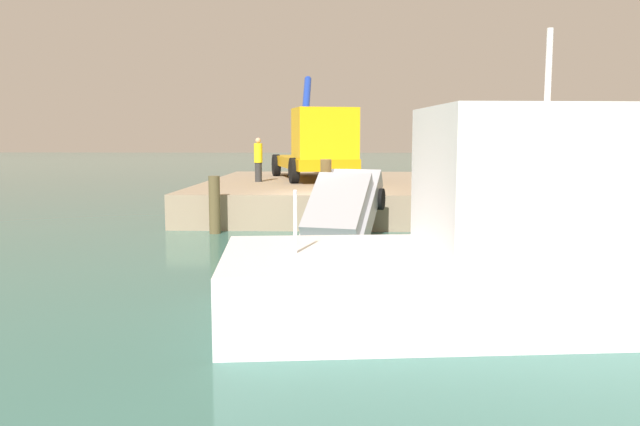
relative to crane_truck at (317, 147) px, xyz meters
The scene contains 8 objects.
ground 7.11m from the crane_truck, ahead, with size 200.00×200.00×0.00m, color #386B60.
dock 1.99m from the crane_truck, 80.05° to the left, with size 13.48×9.76×1.13m, color gray.
crane_truck is the anchor object (origin of this frame).
dock_worker 2.56m from the crane_truck, 68.48° to the right, with size 0.34×0.34×1.77m.
salvaged_car 9.03m from the crane_truck, ahead, with size 4.12×2.76×3.00m.
piling_near 8.00m from the crane_truck, 21.14° to the right, with size 0.34×0.34×1.76m, color brown.
piling_mid 7.61m from the crane_truck, ahead, with size 0.33×0.33×2.27m, color brown.
piling_far 8.25m from the crane_truck, 27.75° to the left, with size 0.30×0.30×2.24m, color brown.
Camera 1 is at (19.39, 0.70, 2.92)m, focal length 35.00 mm.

